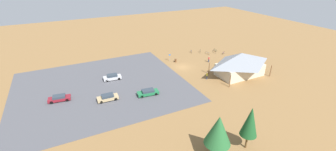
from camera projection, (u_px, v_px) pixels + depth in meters
ground at (183, 67)px, 62.69m from camera, size 160.00×160.00×0.00m
parking_lot_asphalt at (102, 86)px, 52.62m from camera, size 37.89×33.42×0.05m
bike_pavilion at (240, 63)px, 56.72m from camera, size 13.25×8.42×5.94m
trash_bin at (176, 61)px, 65.89m from camera, size 0.60×0.60×0.90m
lot_sign at (170, 56)px, 66.18m from camera, size 0.56×0.08×2.20m
pine_far_east at (218, 130)px, 31.27m from camera, size 3.80×3.80×6.95m
pine_far_west at (250, 122)px, 32.71m from camera, size 2.52×2.52×7.23m
bicycle_red_yard_center at (261, 63)px, 64.23m from camera, size 1.23×1.27×0.88m
bicycle_orange_back_row at (214, 52)px, 72.78m from camera, size 0.48×1.72×0.85m
bicycle_white_yard_left at (246, 61)px, 65.58m from camera, size 1.10×1.30×0.80m
bicycle_blue_trailside at (191, 52)px, 73.01m from camera, size 0.68×1.72×0.84m
bicycle_silver_front_row at (207, 53)px, 71.75m from camera, size 0.55×1.75×0.81m
bicycle_yellow_near_porch at (263, 66)px, 62.34m from camera, size 1.64×0.48×0.77m
bicycle_teal_edge_north at (200, 51)px, 73.28m from camera, size 0.99×1.47×0.85m
bicycle_purple_yard_front at (224, 53)px, 72.08m from camera, size 1.48×0.88×0.77m
bicycle_green_near_sign at (215, 50)px, 74.54m from camera, size 0.48×1.67×0.79m
car_maroon_front_row at (59, 98)px, 46.58m from camera, size 4.50×2.24×1.23m
car_tan_end_stall at (108, 97)px, 46.78m from camera, size 4.33×1.90×1.29m
car_green_mid_lot at (148, 92)px, 48.68m from camera, size 4.69×2.18×1.29m
car_silver_far_end at (112, 77)px, 55.32m from camera, size 4.36×2.05×1.41m
visitor_crossing_yard at (207, 76)px, 55.57m from camera, size 0.36×0.39×1.82m
visitor_at_bikes at (209, 59)px, 65.62m from camera, size 0.40×0.37×1.73m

